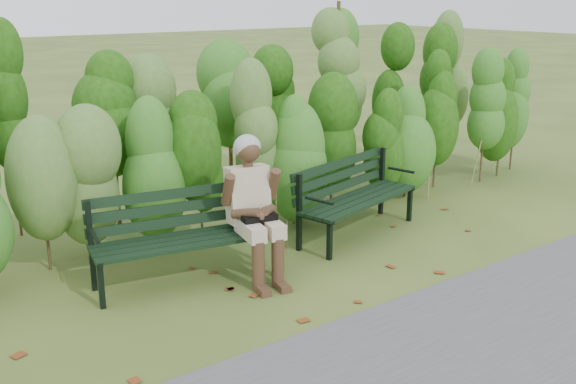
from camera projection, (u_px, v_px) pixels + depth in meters
ground at (309, 273)px, 6.63m from camera, size 80.00×80.00×0.00m
footpath at (494, 369)px, 4.93m from camera, size 60.00×2.50×0.01m
hedge_band at (210, 119)px, 7.71m from camera, size 11.04×1.67×2.42m
leaf_litter at (328, 267)px, 6.78m from camera, size 5.91×2.22×0.01m
bench_left at (182, 229)px, 6.34m from camera, size 1.81×0.89×0.87m
bench_right at (352, 191)px, 7.60m from camera, size 1.77×0.94×0.85m
seated_woman at (253, 201)px, 6.38m from camera, size 0.59×0.87×1.37m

